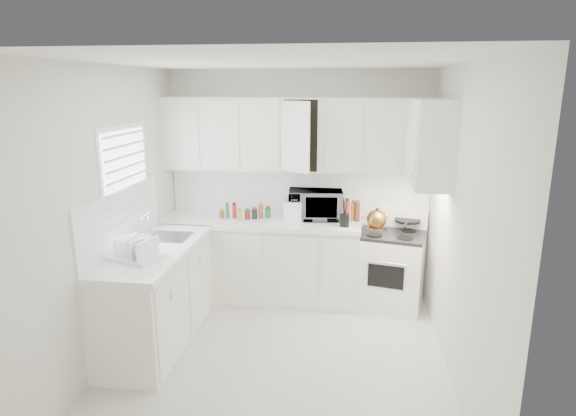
% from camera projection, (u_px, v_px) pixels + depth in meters
% --- Properties ---
extents(floor, '(3.20, 3.20, 0.00)m').
position_uv_depth(floor, '(278.00, 360.00, 4.40)').
color(floor, beige).
rests_on(floor, ground).
extents(ceiling, '(3.20, 3.20, 0.00)m').
position_uv_depth(ceiling, '(276.00, 62.00, 3.76)').
color(ceiling, white).
rests_on(ceiling, ground).
extents(wall_back, '(3.00, 0.00, 3.00)m').
position_uv_depth(wall_back, '(298.00, 185.00, 5.62)').
color(wall_back, silver).
rests_on(wall_back, ground).
extents(wall_front, '(3.00, 0.00, 3.00)m').
position_uv_depth(wall_front, '(231.00, 304.00, 2.54)').
color(wall_front, silver).
rests_on(wall_front, ground).
extents(wall_left, '(0.00, 3.20, 3.20)m').
position_uv_depth(wall_left, '(109.00, 216.00, 4.27)').
color(wall_left, silver).
rests_on(wall_left, ground).
extents(wall_right, '(0.00, 3.20, 3.20)m').
position_uv_depth(wall_right, '(461.00, 229.00, 3.89)').
color(wall_right, silver).
rests_on(wall_right, ground).
extents(window_blinds, '(0.06, 0.96, 1.06)m').
position_uv_depth(window_blinds, '(127.00, 181.00, 4.54)').
color(window_blinds, white).
rests_on(window_blinds, wall_left).
extents(lower_cabinets_back, '(2.22, 0.60, 0.90)m').
position_uv_depth(lower_cabinets_back, '(261.00, 262.00, 5.59)').
color(lower_cabinets_back, silver).
rests_on(lower_cabinets_back, floor).
extents(lower_cabinets_left, '(0.60, 1.60, 0.90)m').
position_uv_depth(lower_cabinets_left, '(157.00, 298.00, 4.63)').
color(lower_cabinets_left, silver).
rests_on(lower_cabinets_left, floor).
extents(countertop_back, '(2.24, 0.64, 0.05)m').
position_uv_depth(countertop_back, '(261.00, 222.00, 5.46)').
color(countertop_back, white).
rests_on(countertop_back, lower_cabinets_back).
extents(countertop_left, '(0.64, 1.62, 0.05)m').
position_uv_depth(countertop_left, '(155.00, 251.00, 4.51)').
color(countertop_left, white).
rests_on(countertop_left, lower_cabinets_left).
extents(backsplash_back, '(2.98, 0.02, 0.55)m').
position_uv_depth(backsplash_back, '(298.00, 192.00, 5.63)').
color(backsplash_back, white).
rests_on(backsplash_back, wall_back).
extents(backsplash_left, '(0.02, 1.60, 0.55)m').
position_uv_depth(backsplash_left, '(122.00, 219.00, 4.48)').
color(backsplash_left, white).
rests_on(backsplash_left, wall_left).
extents(upper_cabinets_back, '(3.00, 0.33, 0.80)m').
position_uv_depth(upper_cabinets_back, '(297.00, 171.00, 5.41)').
color(upper_cabinets_back, silver).
rests_on(upper_cabinets_back, wall_back).
extents(upper_cabinets_right, '(0.33, 0.90, 0.80)m').
position_uv_depth(upper_cabinets_right, '(427.00, 184.00, 4.65)').
color(upper_cabinets_right, silver).
rests_on(upper_cabinets_right, wall_right).
extents(sink, '(0.42, 0.38, 0.30)m').
position_uv_depth(sink, '(168.00, 225.00, 4.82)').
color(sink, gray).
rests_on(sink, countertop_left).
extents(stove, '(0.82, 0.72, 1.09)m').
position_uv_depth(stove, '(390.00, 260.00, 5.38)').
color(stove, white).
rests_on(stove, floor).
extents(tea_kettle, '(0.26, 0.22, 0.24)m').
position_uv_depth(tea_kettle, '(377.00, 218.00, 5.12)').
color(tea_kettle, brown).
rests_on(tea_kettle, stove).
extents(frying_pan, '(0.38, 0.53, 0.04)m').
position_uv_depth(frying_pan, '(408.00, 220.00, 5.41)').
color(frying_pan, black).
rests_on(frying_pan, stove).
extents(microwave, '(0.63, 0.39, 0.41)m').
position_uv_depth(microwave, '(315.00, 201.00, 5.48)').
color(microwave, gray).
rests_on(microwave, countertop_back).
extents(rice_cooker, '(0.28, 0.28, 0.27)m').
position_uv_depth(rice_cooker, '(295.00, 209.00, 5.43)').
color(rice_cooker, white).
rests_on(rice_cooker, countertop_back).
extents(paper_towel, '(0.12, 0.12, 0.27)m').
position_uv_depth(paper_towel, '(298.00, 205.00, 5.56)').
color(paper_towel, white).
rests_on(paper_towel, countertop_back).
extents(utensil_crock, '(0.13, 0.13, 0.33)m').
position_uv_depth(utensil_crock, '(345.00, 212.00, 5.17)').
color(utensil_crock, black).
rests_on(utensil_crock, countertop_back).
extents(dish_rack, '(0.48, 0.41, 0.22)m').
position_uv_depth(dish_rack, '(136.00, 247.00, 4.20)').
color(dish_rack, white).
rests_on(dish_rack, countertop_left).
extents(spice_left_0, '(0.06, 0.06, 0.13)m').
position_uv_depth(spice_left_0, '(224.00, 210.00, 5.62)').
color(spice_left_0, brown).
rests_on(spice_left_0, countertop_back).
extents(spice_left_1, '(0.06, 0.06, 0.13)m').
position_uv_depth(spice_left_1, '(228.00, 212.00, 5.53)').
color(spice_left_1, '#277532').
rests_on(spice_left_1, countertop_back).
extents(spice_left_2, '(0.06, 0.06, 0.13)m').
position_uv_depth(spice_left_2, '(236.00, 211.00, 5.60)').
color(spice_left_2, red).
rests_on(spice_left_2, countertop_back).
extents(spice_left_3, '(0.06, 0.06, 0.13)m').
position_uv_depth(spice_left_3, '(241.00, 213.00, 5.51)').
color(spice_left_3, gold).
rests_on(spice_left_3, countertop_back).
extents(spice_left_4, '(0.06, 0.06, 0.13)m').
position_uv_depth(spice_left_4, '(249.00, 211.00, 5.59)').
color(spice_left_4, brown).
rests_on(spice_left_4, countertop_back).
extents(spice_left_5, '(0.06, 0.06, 0.13)m').
position_uv_depth(spice_left_5, '(254.00, 213.00, 5.49)').
color(spice_left_5, black).
rests_on(spice_left_5, countertop_back).
extents(spice_left_6, '(0.06, 0.06, 0.13)m').
position_uv_depth(spice_left_6, '(262.00, 212.00, 5.57)').
color(spice_left_6, brown).
rests_on(spice_left_6, countertop_back).
extents(spice_left_7, '(0.06, 0.06, 0.13)m').
position_uv_depth(spice_left_7, '(267.00, 214.00, 5.47)').
color(spice_left_7, '#277532').
rests_on(spice_left_7, countertop_back).
extents(sauce_right_0, '(0.06, 0.06, 0.19)m').
position_uv_depth(sauce_right_0, '(347.00, 211.00, 5.47)').
color(sauce_right_0, red).
rests_on(sauce_right_0, countertop_back).
extents(sauce_right_1, '(0.06, 0.06, 0.19)m').
position_uv_depth(sauce_right_1, '(352.00, 212.00, 5.41)').
color(sauce_right_1, gold).
rests_on(sauce_right_1, countertop_back).
extents(sauce_right_2, '(0.06, 0.06, 0.19)m').
position_uv_depth(sauce_right_2, '(357.00, 211.00, 5.46)').
color(sauce_right_2, brown).
rests_on(sauce_right_2, countertop_back).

